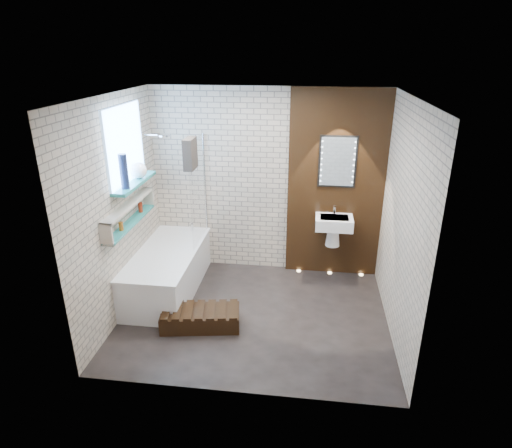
# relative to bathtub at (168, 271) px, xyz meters

# --- Properties ---
(ground) EXTENTS (3.20, 3.20, 0.00)m
(ground) POSITION_rel_bathtub_xyz_m (1.22, -0.45, -0.29)
(ground) COLOR black
(ground) RESTS_ON ground
(room_shell) EXTENTS (3.24, 3.20, 2.60)m
(room_shell) POSITION_rel_bathtub_xyz_m (1.22, -0.45, 1.01)
(room_shell) COLOR #C0AD98
(room_shell) RESTS_ON ground
(walnut_panel) EXTENTS (1.30, 0.06, 2.60)m
(walnut_panel) POSITION_rel_bathtub_xyz_m (2.17, 0.82, 1.01)
(walnut_panel) COLOR black
(walnut_panel) RESTS_ON ground
(clerestory_window) EXTENTS (0.18, 1.00, 0.94)m
(clerestory_window) POSITION_rel_bathtub_xyz_m (-0.34, -0.10, 1.61)
(clerestory_window) COLOR #7FADE0
(clerestory_window) RESTS_ON room_shell
(display_niche) EXTENTS (0.14, 1.30, 0.26)m
(display_niche) POSITION_rel_bathtub_xyz_m (-0.31, -0.30, 0.91)
(display_niche) COLOR teal
(display_niche) RESTS_ON room_shell
(bathtub) EXTENTS (0.79, 1.74, 0.70)m
(bathtub) POSITION_rel_bathtub_xyz_m (0.00, 0.00, 0.00)
(bathtub) COLOR white
(bathtub) RESTS_ON ground
(bath_screen) EXTENTS (0.01, 0.78, 1.40)m
(bath_screen) POSITION_rel_bathtub_xyz_m (0.35, 0.44, 0.99)
(bath_screen) COLOR white
(bath_screen) RESTS_ON bathtub
(towel) EXTENTS (0.11, 0.29, 0.38)m
(towel) POSITION_rel_bathtub_xyz_m (0.35, 0.15, 1.56)
(towel) COLOR black
(towel) RESTS_ON bath_screen
(shower_head) EXTENTS (0.18, 0.18, 0.02)m
(shower_head) POSITION_rel_bathtub_xyz_m (-0.08, 0.50, 1.71)
(shower_head) COLOR silver
(shower_head) RESTS_ON room_shell
(washbasin) EXTENTS (0.50, 0.36, 0.58)m
(washbasin) POSITION_rel_bathtub_xyz_m (2.17, 0.62, 0.50)
(washbasin) COLOR white
(washbasin) RESTS_ON walnut_panel
(led_mirror) EXTENTS (0.50, 0.02, 0.70)m
(led_mirror) POSITION_rel_bathtub_xyz_m (2.17, 0.78, 1.36)
(led_mirror) COLOR black
(led_mirror) RESTS_ON walnut_panel
(walnut_step) EXTENTS (0.96, 0.54, 0.20)m
(walnut_step) POSITION_rel_bathtub_xyz_m (0.62, -0.75, -0.19)
(walnut_step) COLOR black
(walnut_step) RESTS_ON ground
(niche_bottles) EXTENTS (0.05, 0.65, 0.13)m
(niche_bottles) POSITION_rel_bathtub_xyz_m (-0.31, -0.21, 0.87)
(niche_bottles) COLOR maroon
(niche_bottles) RESTS_ON display_niche
(sill_vases) EXTENTS (0.20, 0.57, 0.40)m
(sill_vases) POSITION_rel_bathtub_xyz_m (-0.28, -0.10, 1.39)
(sill_vases) COLOR white
(sill_vases) RESTS_ON clerestory_window
(floor_uplights) EXTENTS (0.96, 0.06, 0.01)m
(floor_uplights) POSITION_rel_bathtub_xyz_m (2.17, 0.75, -0.29)
(floor_uplights) COLOR #FFD899
(floor_uplights) RESTS_ON ground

